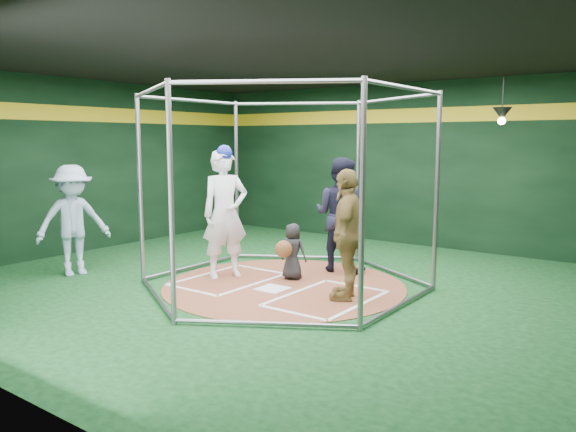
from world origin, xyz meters
The scene contains 12 objects.
room_shell centered at (0.00, 0.01, 1.75)m, with size 10.10×9.10×3.53m.
clay_disc centered at (0.00, 0.00, 0.01)m, with size 3.80×3.80×0.01m, color brown.
home_plate centered at (0.00, -0.30, 0.02)m, with size 0.43×0.43×0.01m, color white.
batter_box_left centered at (-0.95, -0.25, 0.02)m, with size 1.17×1.77×0.01m.
batter_box_right centered at (0.95, -0.25, 0.02)m, with size 1.17×1.77×0.01m.
batting_cage centered at (0.00, 0.00, 1.50)m, with size 4.05×4.67×3.00m.
pendant_lamp_near centered at (2.20, 3.60, 2.74)m, with size 0.34×0.34×0.90m.
batter_figure centered at (-1.12, -0.13, 1.09)m, with size 0.81×0.92×2.19m.
visitor_leopard centered at (1.16, -0.06, 0.95)m, with size 1.10×0.46×1.87m, color tan.
catcher_figure centered at (-0.13, 0.36, 0.48)m, with size 0.50×0.58×0.92m.
umpire centered at (0.18, 1.38, 1.00)m, with size 0.96×0.75×1.97m, color black.
bystander_blue centered at (-3.31, -1.51, 0.94)m, with size 1.21×0.69×1.87m, color #9DB4D0.
Camera 1 is at (5.14, -6.91, 2.28)m, focal length 35.00 mm.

